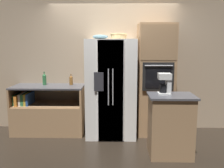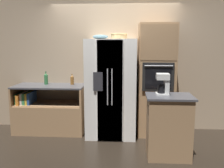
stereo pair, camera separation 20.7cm
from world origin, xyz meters
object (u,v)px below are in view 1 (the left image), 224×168
bottle_short (44,79)px  coffee_maker (166,83)px  refrigerator (111,88)px  wall_oven (155,80)px  bottle_tall (71,80)px  wicker_basket (119,36)px  fruit_bowl (100,37)px

bottle_short → coffee_maker: bearing=-25.2°
refrigerator → wall_oven: wall_oven is taller
bottle_tall → refrigerator: bearing=-14.7°
wicker_basket → wall_oven: bearing=3.4°
bottle_short → coffee_maker: size_ratio=0.80×
wall_oven → wicker_basket: 1.08m
fruit_bowl → wicker_basket: bearing=19.6°
fruit_bowl → bottle_tall: size_ratio=1.34×
refrigerator → fruit_bowl: 0.97m
coffee_maker → refrigerator: bearing=135.8°
refrigerator → bottle_short: size_ratio=7.03×
wall_oven → bottle_short: wall_oven is taller
fruit_bowl → bottle_tall: fruit_bowl is taller
refrigerator → wicker_basket: wicker_basket is taller
wicker_basket → fruit_bowl: (-0.33, -0.12, -0.02)m
refrigerator → fruit_bowl: size_ratio=6.41×
wall_oven → coffee_maker: (0.02, -0.93, 0.09)m
refrigerator → coffee_maker: 1.21m
fruit_bowl → coffee_maker: 1.48m
fruit_bowl → bottle_short: 1.40m
refrigerator → wall_oven: (0.84, 0.10, 0.15)m
wall_oven → wicker_basket: size_ratio=6.75×
coffee_maker → wicker_basket: bearing=129.0°
refrigerator → fruit_bowl: fruit_bowl is taller
bottle_short → bottle_tall: bearing=2.4°
bottle_short → refrigerator: bearing=-8.1°
fruit_bowl → coffee_maker: bearing=-36.4°
bottle_tall → coffee_maker: bearing=-32.2°
bottle_tall → bottle_short: size_ratio=0.82×
wall_oven → fruit_bowl: bearing=-171.2°
bottle_tall → coffee_maker: coffee_maker is taller
wicker_basket → bottle_short: size_ratio=1.20×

